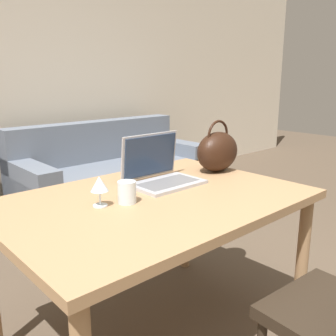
# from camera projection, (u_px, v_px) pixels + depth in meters

# --- Properties ---
(dining_table) EXTENTS (1.36, 0.96, 0.74)m
(dining_table) POSITION_uv_depth(u_px,v_px,m) (155.00, 213.00, 1.71)
(dining_table) COLOR #A87F56
(dining_table) RESTS_ON ground_plane
(couch) EXTENTS (1.88, 0.81, 0.82)m
(couch) POSITION_uv_depth(u_px,v_px,m) (111.00, 177.00, 3.75)
(couch) COLOR slate
(couch) RESTS_ON ground_plane
(laptop) EXTENTS (0.35, 0.27, 0.25)m
(laptop) POSITION_uv_depth(u_px,v_px,m) (159.00, 170.00, 1.90)
(laptop) COLOR #ADADB2
(laptop) RESTS_ON dining_table
(drinking_glass) EXTENTS (0.08, 0.08, 0.10)m
(drinking_glass) POSITION_uv_depth(u_px,v_px,m) (127.00, 192.00, 1.60)
(drinking_glass) COLOR silver
(drinking_glass) RESTS_ON dining_table
(wine_glass) EXTENTS (0.08, 0.08, 0.13)m
(wine_glass) POSITION_uv_depth(u_px,v_px,m) (99.00, 185.00, 1.55)
(wine_glass) COLOR silver
(wine_glass) RESTS_ON dining_table
(handbag) EXTENTS (0.28, 0.18, 0.29)m
(handbag) POSITION_uv_depth(u_px,v_px,m) (217.00, 151.00, 2.12)
(handbag) COLOR black
(handbag) RESTS_ON dining_table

